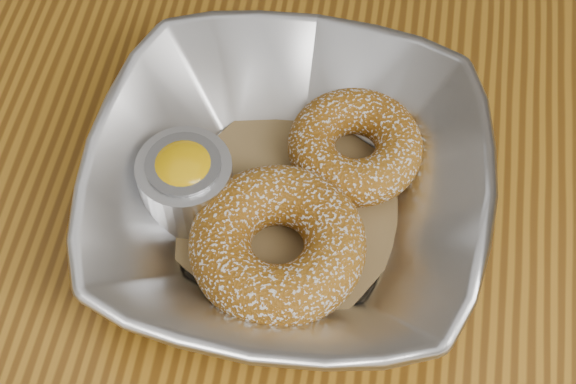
% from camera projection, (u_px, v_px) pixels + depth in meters
% --- Properties ---
extents(table, '(1.20, 0.80, 0.75)m').
position_uv_depth(table, '(211.00, 316.00, 0.64)').
color(table, brown).
rests_on(table, ground_plane).
extents(serving_bowl, '(0.24, 0.24, 0.06)m').
position_uv_depth(serving_bowl, '(288.00, 192.00, 0.54)').
color(serving_bowl, silver).
rests_on(serving_bowl, table).
extents(parchment, '(0.20, 0.20, 0.00)m').
position_uv_depth(parchment, '(288.00, 209.00, 0.56)').
color(parchment, olive).
rests_on(parchment, table).
extents(donut_back, '(0.11, 0.11, 0.03)m').
position_uv_depth(donut_back, '(355.00, 146.00, 0.56)').
color(donut_back, '#895212').
rests_on(donut_back, parchment).
extents(donut_front, '(0.14, 0.14, 0.04)m').
position_uv_depth(donut_front, '(278.00, 244.00, 0.52)').
color(donut_front, '#895212').
rests_on(donut_front, parchment).
extents(ramekin, '(0.06, 0.06, 0.05)m').
position_uv_depth(ramekin, '(186.00, 180.00, 0.54)').
color(ramekin, silver).
rests_on(ramekin, table).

